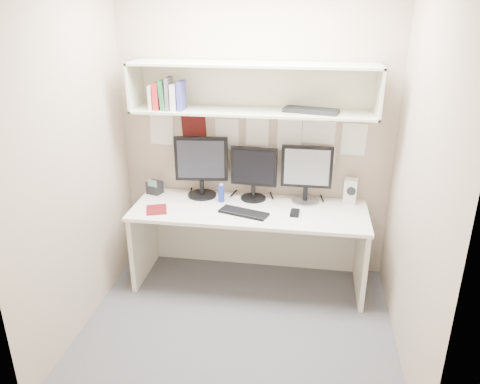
# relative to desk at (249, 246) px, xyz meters

# --- Properties ---
(floor) EXTENTS (2.40, 2.00, 0.01)m
(floor) POSITION_rel_desk_xyz_m (0.00, -0.65, -0.37)
(floor) COLOR #4A494F
(floor) RESTS_ON ground
(wall_back) EXTENTS (2.40, 0.02, 2.60)m
(wall_back) POSITION_rel_desk_xyz_m (0.00, 0.35, 0.93)
(wall_back) COLOR tan
(wall_back) RESTS_ON ground
(wall_front) EXTENTS (2.40, 0.02, 2.60)m
(wall_front) POSITION_rel_desk_xyz_m (0.00, -1.65, 0.93)
(wall_front) COLOR tan
(wall_front) RESTS_ON ground
(wall_left) EXTENTS (0.02, 2.00, 2.60)m
(wall_left) POSITION_rel_desk_xyz_m (-1.20, -0.65, 0.93)
(wall_left) COLOR tan
(wall_left) RESTS_ON ground
(wall_right) EXTENTS (0.02, 2.00, 2.60)m
(wall_right) POSITION_rel_desk_xyz_m (1.20, -0.65, 0.93)
(wall_right) COLOR tan
(wall_right) RESTS_ON ground
(desk) EXTENTS (2.00, 0.70, 0.73)m
(desk) POSITION_rel_desk_xyz_m (0.00, 0.00, 0.00)
(desk) COLOR white
(desk) RESTS_ON floor
(overhead_hutch) EXTENTS (2.00, 0.38, 0.40)m
(overhead_hutch) POSITION_rel_desk_xyz_m (0.00, 0.21, 1.35)
(overhead_hutch) COLOR beige
(overhead_hutch) RESTS_ON wall_back
(pinned_papers) EXTENTS (1.92, 0.01, 0.48)m
(pinned_papers) POSITION_rel_desk_xyz_m (0.00, 0.34, 0.88)
(pinned_papers) COLOR white
(pinned_papers) RESTS_ON wall_back
(monitor_left) EXTENTS (0.47, 0.26, 0.55)m
(monitor_left) POSITION_rel_desk_xyz_m (-0.46, 0.22, 0.66)
(monitor_left) COLOR black
(monitor_left) RESTS_ON desk
(monitor_center) EXTENTS (0.41, 0.22, 0.48)m
(monitor_center) POSITION_rel_desk_xyz_m (0.01, 0.22, 0.62)
(monitor_center) COLOR black
(monitor_center) RESTS_ON desk
(monitor_right) EXTENTS (0.44, 0.24, 0.51)m
(monitor_right) POSITION_rel_desk_xyz_m (0.47, 0.22, 0.64)
(monitor_right) COLOR #A5A5AA
(monitor_right) RESTS_ON desk
(keyboard) EXTENTS (0.44, 0.26, 0.02)m
(keyboard) POSITION_rel_desk_xyz_m (-0.03, -0.12, 0.37)
(keyboard) COLOR black
(keyboard) RESTS_ON desk
(mouse) EXTENTS (0.08, 0.12, 0.03)m
(mouse) POSITION_rel_desk_xyz_m (0.39, -0.08, 0.38)
(mouse) COLOR black
(mouse) RESTS_ON desk
(speaker) EXTENTS (0.13, 0.13, 0.22)m
(speaker) POSITION_rel_desk_xyz_m (0.85, 0.25, 0.47)
(speaker) COLOR silver
(speaker) RESTS_ON desk
(blue_bottle) EXTENTS (0.05, 0.05, 0.17)m
(blue_bottle) POSITION_rel_desk_xyz_m (-0.26, 0.11, 0.44)
(blue_bottle) COLOR #162899
(blue_bottle) RESTS_ON desk
(maroon_notebook) EXTENTS (0.22, 0.25, 0.01)m
(maroon_notebook) POSITION_rel_desk_xyz_m (-0.77, -0.16, 0.37)
(maroon_notebook) COLOR #570F11
(maroon_notebook) RESTS_ON desk
(desk_phone) EXTENTS (0.15, 0.14, 0.15)m
(desk_phone) POSITION_rel_desk_xyz_m (-0.91, 0.20, 0.42)
(desk_phone) COLOR black
(desk_phone) RESTS_ON desk
(book_stack) EXTENTS (0.28, 0.16, 0.26)m
(book_stack) POSITION_rel_desk_xyz_m (-0.70, 0.10, 1.29)
(book_stack) COLOR silver
(book_stack) RESTS_ON overhead_hutch
(hutch_tray) EXTENTS (0.46, 0.26, 0.03)m
(hutch_tray) POSITION_rel_desk_xyz_m (0.47, 0.15, 1.19)
(hutch_tray) COLOR black
(hutch_tray) RESTS_ON overhead_hutch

